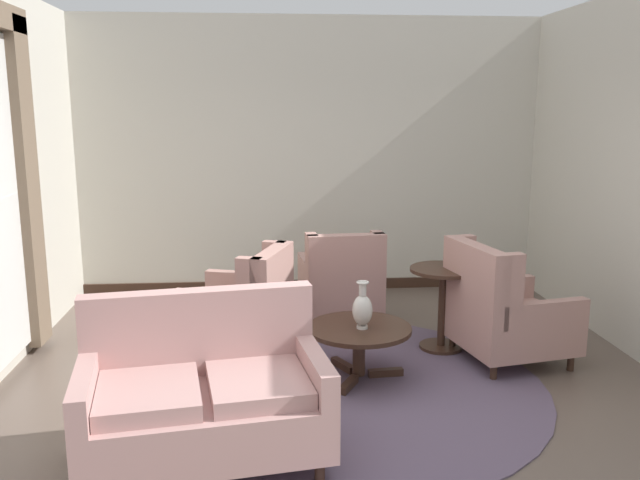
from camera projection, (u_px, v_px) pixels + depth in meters
ground at (339, 403)px, 4.83m from camera, size 8.76×8.76×0.00m
wall_back at (310, 157)px, 7.58m from camera, size 5.46×0.08×3.11m
wall_right at (637, 174)px, 5.65m from camera, size 0.08×4.38×3.11m
baseboard_back at (310, 285)px, 7.82m from camera, size 5.30×0.03×0.12m
area_rug at (335, 386)px, 5.12m from camera, size 3.24×3.24×0.01m
coffee_table at (359, 337)px, 5.19m from camera, size 0.82×0.82×0.44m
porcelain_vase at (362, 309)px, 5.10m from camera, size 0.16×0.16×0.38m
settee at (204, 397)px, 3.96m from camera, size 1.55×1.05×1.00m
armchair_beside_settee at (341, 285)px, 6.42m from camera, size 0.79×0.85×0.97m
armchair_far_left at (502, 313)px, 5.56m from camera, size 1.02×1.01×1.02m
armchair_foreground_right at (244, 310)px, 5.63m from camera, size 1.00×0.97×0.96m
side_table at (442, 300)px, 5.82m from camera, size 0.59×0.59×0.74m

